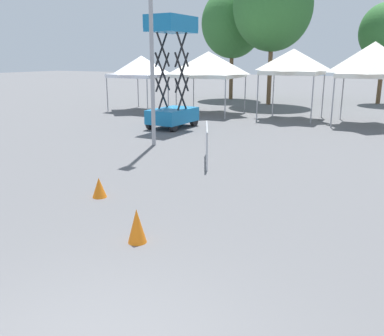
# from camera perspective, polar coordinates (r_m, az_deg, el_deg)

# --- Properties ---
(canopy_tent_far_right) EXTENTS (3.15, 3.15, 3.10)m
(canopy_tent_far_right) POSITION_cam_1_polar(r_m,az_deg,el_deg) (24.66, -6.92, 13.60)
(canopy_tent_far_right) COLOR #9E9EA3
(canopy_tent_far_right) RESTS_ON ground
(canopy_tent_left_of_center) EXTENTS (3.53, 3.53, 3.32)m
(canopy_tent_left_of_center) POSITION_cam_1_polar(r_m,az_deg,el_deg) (23.11, 2.24, 13.95)
(canopy_tent_left_of_center) COLOR #9E9EA3
(canopy_tent_left_of_center) RESTS_ON ground
(canopy_tent_behind_right) EXTENTS (2.77, 2.77, 3.43)m
(canopy_tent_behind_right) POSITION_cam_1_polar(r_m,az_deg,el_deg) (21.65, 13.67, 13.93)
(canopy_tent_behind_right) COLOR #9E9EA3
(canopy_tent_behind_right) RESTS_ON ground
(canopy_tent_far_left) EXTENTS (2.88, 2.88, 3.70)m
(canopy_tent_far_left) POSITION_cam_1_polar(r_m,az_deg,el_deg) (20.66, 23.58, 13.42)
(canopy_tent_far_left) COLOR #9E9EA3
(canopy_tent_far_left) RESTS_ON ground
(scissor_lift) EXTENTS (1.50, 2.36, 4.69)m
(scissor_lift) POSITION_cam_1_polar(r_m,az_deg,el_deg) (18.42, -2.70, 9.76)
(scissor_lift) COLOR black
(scissor_lift) RESTS_ON ground
(tree_behind_tents_left) EXTENTS (4.96, 4.96, 8.80)m
(tree_behind_tents_left) POSITION_cam_1_polar(r_m,az_deg,el_deg) (28.32, 10.99, 20.84)
(tree_behind_tents_left) COLOR brown
(tree_behind_tents_left) RESTS_ON ground
(tree_behind_tents_center) EXTENTS (4.41, 4.41, 7.78)m
(tree_behind_tents_center) POSITION_cam_1_polar(r_m,az_deg,el_deg) (31.52, 5.55, 19.08)
(tree_behind_tents_center) COLOR brown
(tree_behind_tents_center) RESTS_ON ground
(crowd_barrier_near_person) EXTENTS (0.96, 1.91, 1.08)m
(crowd_barrier_near_person) POSITION_cam_1_polar(r_m,az_deg,el_deg) (12.30, 2.04, 4.25)
(crowd_barrier_near_person) COLOR #B7BABF
(crowd_barrier_near_person) RESTS_ON ground
(traffic_cone_lot_center) EXTENTS (0.32, 0.32, 0.45)m
(traffic_cone_lot_center) POSITION_cam_1_polar(r_m,az_deg,el_deg) (9.50, -12.58, -2.62)
(traffic_cone_lot_center) COLOR orange
(traffic_cone_lot_center) RESTS_ON ground
(traffic_cone_near_barrier) EXTENTS (0.32, 0.32, 0.60)m
(traffic_cone_near_barrier) POSITION_cam_1_polar(r_m,az_deg,el_deg) (7.11, -7.55, -7.84)
(traffic_cone_near_barrier) COLOR orange
(traffic_cone_near_barrier) RESTS_ON ground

